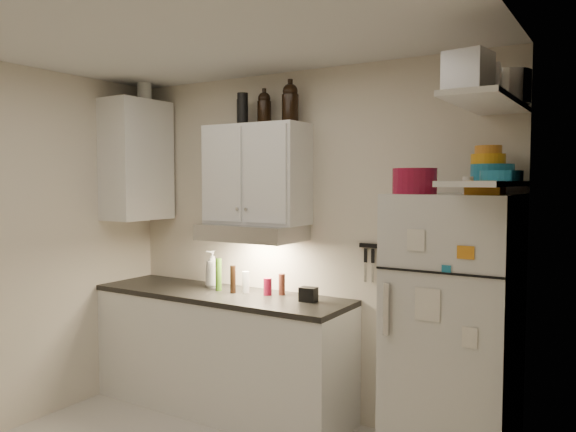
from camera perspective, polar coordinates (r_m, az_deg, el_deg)
The scene contains 34 objects.
ceiling at distance 3.16m, azimuth -13.26°, elevation 18.81°, with size 3.20×3.00×0.02m, color silver.
back_wall at distance 4.28m, azimuth 1.45°, elevation -2.80°, with size 3.20×0.02×2.60m, color beige.
right_wall at distance 2.28m, azimuth 17.65°, elevation -8.62°, with size 0.02×3.00×2.60m, color beige.
base_cabinet at distance 4.51m, azimuth -6.85°, elevation -13.67°, with size 2.10×0.60×0.88m, color white.
countertop at distance 4.40m, azimuth -6.89°, elevation -7.93°, with size 2.10×0.62×0.04m, color black.
upper_cabinet at distance 4.27m, azimuth -3.22°, elevation 4.24°, with size 0.80×0.33×0.75m, color white.
side_cabinet at distance 4.92m, azimuth -15.11°, elevation 5.49°, with size 0.33×0.55×1.00m, color white.
range_hood at distance 4.23m, azimuth -3.70°, elevation -1.65°, with size 0.76×0.46×0.12m, color silver.
fridge at distance 3.56m, azimuth 16.43°, elevation -11.62°, with size 0.70×0.68×1.70m, color silver.
shelf_hi at distance 3.29m, azimuth 19.64°, elevation 10.79°, with size 0.30×0.95×0.03m, color white.
shelf_lo at distance 3.26m, azimuth 19.47°, elevation 3.11°, with size 0.30×0.95×0.03m, color white.
knife_strip at distance 3.95m, azimuth 10.08°, elevation -3.10°, with size 0.42×0.02×0.03m, color black.
dutch_oven at distance 3.37m, azimuth 12.73°, elevation 3.48°, with size 0.26×0.26×0.15m, color maroon.
book_stack at distance 3.26m, azimuth 19.42°, elevation 2.72°, with size 0.18×0.23×0.08m, color orange.
spice_jar at distance 3.36m, azimuth 17.81°, elevation 2.98°, with size 0.06×0.06×0.10m, color silver.
stock_pot at distance 3.54m, azimuth 21.36°, elevation 12.01°, with size 0.26×0.26×0.19m, color silver.
tin_a at distance 3.27m, azimuth 19.18°, elevation 12.68°, with size 0.18×0.16×0.18m, color #AAAAAD.
tin_b at distance 3.02m, azimuth 17.83°, elevation 13.72°, with size 0.20×0.20×0.20m, color #AAAAAD.
bowl_teal at distance 3.54m, azimuth 20.04°, elevation 4.17°, with size 0.25×0.25×0.10m, color teal.
bowl_orange at distance 3.54m, azimuth 19.66°, elevation 5.46°, with size 0.20×0.20×0.06m, color orange.
bowl_yellow at distance 3.54m, azimuth 19.68°, elevation 6.35°, with size 0.16×0.16×0.05m, color orange.
plates at distance 3.24m, azimuth 20.85°, elevation 3.84°, with size 0.22×0.22×0.06m, color teal.
growler_a at distance 4.31m, azimuth -2.43°, elevation 10.90°, with size 0.11×0.11×0.25m, color black, non-canonical shape.
growler_b at distance 4.19m, azimuth 0.23°, elevation 11.42°, with size 0.12×0.12×0.29m, color black, non-canonical shape.
thermos_a at distance 4.31m, azimuth -4.63°, elevation 10.80°, with size 0.08×0.08×0.23m, color black.
thermos_b at distance 4.44m, azimuth -4.76°, elevation 10.41°, with size 0.07×0.07×0.21m, color black.
side_jar at distance 4.98m, azimuth -14.38°, elevation 12.17°, with size 0.12×0.12×0.16m, color silver.
soap_bottle at distance 4.56m, azimuth -7.69°, elevation -5.14°, with size 0.13×0.13×0.33m, color white.
pepper_mill at distance 4.24m, azimuth -0.63°, elevation -6.96°, with size 0.05×0.05×0.16m, color #58261A.
oil_bottle at distance 4.43m, azimuth -7.07°, elevation -5.91°, with size 0.05×0.05×0.25m, color #366018.
vinegar_bottle at distance 4.33m, azimuth -5.61°, elevation -6.42°, with size 0.04×0.04×0.21m, color black.
clear_bottle at distance 4.34m, azimuth -4.30°, elevation -6.71°, with size 0.05×0.05×0.16m, color silver.
red_jar at distance 4.24m, azimuth -2.08°, elevation -7.18°, with size 0.06×0.06×0.13m, color maroon.
caddy at distance 4.02m, azimuth 2.09°, elevation -7.96°, with size 0.12×0.09×0.10m, color black.
Camera 1 is at (2.15, -2.16, 1.77)m, focal length 35.00 mm.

